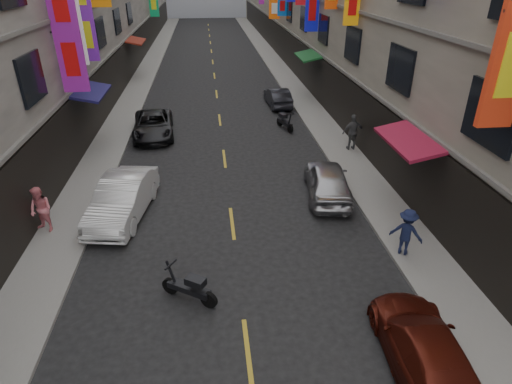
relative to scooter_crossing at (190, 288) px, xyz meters
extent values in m
cube|color=slate|center=(-4.57, 27.96, -0.38)|extent=(2.00, 90.00, 0.12)
cube|color=slate|center=(7.43, 27.96, -0.38)|extent=(2.00, 90.00, 0.12)
cube|color=black|center=(-5.52, 27.96, 1.06)|extent=(0.12, 85.50, 3.00)
cube|color=#66635E|center=(-5.51, 27.96, 2.76)|extent=(0.16, 90.00, 0.14)
cube|color=black|center=(8.38, 27.96, 1.06)|extent=(0.12, 85.50, 3.00)
cube|color=#66635E|center=(8.37, 27.96, 2.76)|extent=(0.16, 90.00, 0.14)
cube|color=#7C1781|center=(-4.92, 10.13, 5.51)|extent=(1.09, 0.18, 4.98)
cylinder|color=black|center=(-4.97, 10.13, 5.51)|extent=(1.19, 0.08, 0.08)
cube|color=white|center=(-5.09, 12.02, 5.38)|extent=(0.75, 0.18, 3.13)
cylinder|color=black|center=(-5.14, 12.02, 5.38)|extent=(0.85, 0.08, 0.08)
cube|color=#621B97|center=(-5.07, 14.19, 5.88)|extent=(0.79, 0.18, 4.60)
cylinder|color=black|center=(-5.12, 14.19, 5.88)|extent=(0.89, 0.08, 0.08)
cube|color=#E8580C|center=(7.80, 36.01, 4.97)|extent=(1.07, 0.18, 3.48)
cylinder|color=black|center=(7.85, 36.01, 4.97)|extent=(1.17, 0.08, 0.08)
cube|color=maroon|center=(7.73, 3.96, 2.56)|extent=(1.39, 3.20, 0.41)
cube|color=#1A164E|center=(-4.87, 11.96, 2.56)|extent=(1.39, 3.20, 0.41)
cube|color=#154F21|center=(7.73, 19.96, 2.56)|extent=(1.39, 3.20, 0.41)
cube|color=maroon|center=(-4.87, 27.96, 2.56)|extent=(1.39, 3.20, 0.41)
cube|color=gold|center=(1.43, -2.04, -0.44)|extent=(0.12, 2.20, 0.01)
cube|color=gold|center=(1.43, 3.96, -0.44)|extent=(0.12, 2.20, 0.01)
cube|color=gold|center=(1.43, 9.96, -0.44)|extent=(0.12, 2.20, 0.01)
cube|color=gold|center=(1.43, 15.96, -0.44)|extent=(0.12, 2.20, 0.01)
cube|color=gold|center=(1.43, 21.96, -0.44)|extent=(0.12, 2.20, 0.01)
cube|color=gold|center=(1.43, 27.96, -0.44)|extent=(0.12, 2.20, 0.01)
cube|color=gold|center=(1.43, 33.96, -0.44)|extent=(0.12, 2.20, 0.01)
cube|color=gold|center=(1.43, 39.96, -0.44)|extent=(0.12, 2.20, 0.01)
cube|color=gold|center=(1.43, 45.96, -0.44)|extent=(0.12, 2.20, 0.01)
cube|color=gold|center=(1.43, 51.96, -0.44)|extent=(0.12, 2.20, 0.01)
cube|color=gold|center=(1.43, 57.96, -0.44)|extent=(0.12, 2.20, 0.01)
cube|color=gold|center=(1.43, 63.96, -0.44)|extent=(0.12, 2.20, 0.01)
cylinder|color=black|center=(-0.57, 0.37, -0.19)|extent=(0.49, 0.37, 0.50)
cylinder|color=black|center=(0.52, -0.34, -0.19)|extent=(0.49, 0.37, 0.50)
cube|color=black|center=(-0.03, 0.02, -0.04)|extent=(1.25, 0.96, 0.18)
cube|color=black|center=(0.18, -0.12, 0.31)|extent=(0.64, 0.57, 0.22)
cylinder|color=black|center=(-0.49, 0.32, 0.26)|extent=(0.34, 0.26, 0.88)
cylinder|color=black|center=(-0.49, 0.32, 0.61)|extent=(0.32, 0.45, 0.06)
cylinder|color=black|center=(5.32, 13.23, -0.19)|extent=(0.27, 0.51, 0.50)
cylinder|color=black|center=(4.92, 14.46, -0.19)|extent=(0.27, 0.51, 0.50)
cube|color=black|center=(5.12, 13.84, -0.04)|extent=(0.69, 1.33, 0.18)
cube|color=black|center=(5.04, 14.08, 0.31)|extent=(0.48, 0.62, 0.22)
cylinder|color=black|center=(5.29, 13.32, 0.26)|extent=(0.19, 0.36, 0.88)
cylinder|color=black|center=(5.29, 13.32, 0.61)|extent=(0.49, 0.21, 0.06)
imported|color=white|center=(-2.57, 4.95, 0.30)|extent=(2.32, 4.74, 1.49)
imported|color=black|center=(-2.29, 13.59, 0.20)|extent=(2.45, 4.73, 1.28)
imported|color=#54170E|center=(5.43, -2.96, 0.17)|extent=(1.99, 4.30, 1.22)
imported|color=#ACABB0|center=(5.43, 5.63, 0.26)|extent=(2.21, 4.31, 1.41)
imported|color=#24252B|center=(5.43, 18.48, 0.16)|extent=(1.50, 3.75, 1.21)
imported|color=pink|center=(-5.14, 4.03, 0.51)|extent=(0.98, 0.87, 1.67)
imported|color=#141938|center=(6.83, 1.33, 0.48)|extent=(1.15, 1.03, 1.60)
imported|color=#4F4F52|center=(7.91, 10.17, 0.59)|extent=(1.09, 0.65, 1.82)
camera|label=1|loc=(0.79, -9.43, 7.96)|focal=30.00mm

